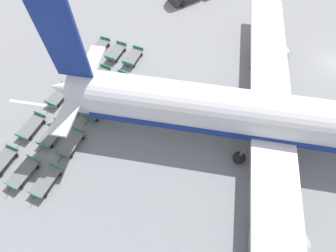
{
  "coord_description": "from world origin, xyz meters",
  "views": [
    {
      "loc": [
        27.42,
        -15.7,
        22.97
      ],
      "look_at": [
        14.79,
        -18.15,
        2.86
      ],
      "focal_mm": 28.0,
      "sensor_mm": 36.0,
      "label": 1
    }
  ],
  "objects_px": {
    "baggage_dolly_row_mid_b_col_b": "(117,83)",
    "baggage_dolly_row_mid_b_col_d": "(71,143)",
    "baggage_dolly_row_near_col_b": "(80,69)",
    "baggage_dolly_row_mid_b_col_e": "(46,181)",
    "baggage_dolly_row_mid_a_col_b": "(99,77)",
    "airplane": "(286,120)",
    "baggage_dolly_row_mid_b_col_c": "(96,109)",
    "baggage_dolly_row_mid_b_col_a": "(133,57)",
    "baggage_dolly_row_near_col_e": "(2,161)",
    "baggage_dolly_row_mid_a_col_e": "(23,173)",
    "baggage_dolly_row_mid_a_col_a": "(116,52)",
    "baggage_dolly_row_mid_a_col_d": "(52,134)",
    "baggage_dolly_row_mid_a_col_c": "(77,103)",
    "baggage_dolly_row_near_col_c": "(59,95)",
    "baggage_dolly_row_near_col_a": "(100,47)",
    "baggage_dolly_row_near_col_d": "(31,126)"
  },
  "relations": [
    {
      "from": "baggage_dolly_row_near_col_a",
      "to": "baggage_dolly_row_near_col_c",
      "type": "relative_size",
      "value": 1.0
    },
    {
      "from": "baggage_dolly_row_mid_a_col_b",
      "to": "baggage_dolly_row_mid_b_col_e",
      "type": "distance_m",
      "value": 13.05
    },
    {
      "from": "baggage_dolly_row_near_col_e",
      "to": "baggage_dolly_row_mid_b_col_c",
      "type": "relative_size",
      "value": 1.0
    },
    {
      "from": "airplane",
      "to": "baggage_dolly_row_near_col_d",
      "type": "distance_m",
      "value": 24.81
    },
    {
      "from": "baggage_dolly_row_mid_b_col_a",
      "to": "baggage_dolly_row_mid_b_col_c",
      "type": "relative_size",
      "value": 1.0
    },
    {
      "from": "baggage_dolly_row_near_col_b",
      "to": "baggage_dolly_row_mid_b_col_a",
      "type": "bearing_deg",
      "value": 119.67
    },
    {
      "from": "baggage_dolly_row_mid_a_col_d",
      "to": "baggage_dolly_row_mid_b_col_b",
      "type": "xyz_separation_m",
      "value": [
        -7.85,
        4.37,
        0.0
      ]
    },
    {
      "from": "baggage_dolly_row_mid_b_col_b",
      "to": "baggage_dolly_row_mid_b_col_d",
      "type": "distance_m",
      "value": 8.73
    },
    {
      "from": "baggage_dolly_row_mid_b_col_c",
      "to": "baggage_dolly_row_near_col_e",
      "type": "bearing_deg",
      "value": -41.83
    },
    {
      "from": "baggage_dolly_row_mid_a_col_a",
      "to": "baggage_dolly_row_mid_a_col_d",
      "type": "distance_m",
      "value": 12.99
    },
    {
      "from": "baggage_dolly_row_near_col_a",
      "to": "baggage_dolly_row_mid_b_col_d",
      "type": "height_order",
      "value": "same"
    },
    {
      "from": "baggage_dolly_row_mid_a_col_e",
      "to": "baggage_dolly_row_mid_a_col_a",
      "type": "bearing_deg",
      "value": 168.02
    },
    {
      "from": "baggage_dolly_row_near_col_c",
      "to": "baggage_dolly_row_mid_a_col_b",
      "type": "relative_size",
      "value": 1.0
    },
    {
      "from": "baggage_dolly_row_mid_a_col_d",
      "to": "baggage_dolly_row_near_col_c",
      "type": "bearing_deg",
      "value": -164.23
    },
    {
      "from": "baggage_dolly_row_near_col_e",
      "to": "baggage_dolly_row_mid_a_col_d",
      "type": "distance_m",
      "value": 4.98
    },
    {
      "from": "baggage_dolly_row_mid_b_col_a",
      "to": "baggage_dolly_row_mid_b_col_e",
      "type": "bearing_deg",
      "value": -11.77
    },
    {
      "from": "baggage_dolly_row_near_col_e",
      "to": "baggage_dolly_row_mid_b_col_b",
      "type": "relative_size",
      "value": 1.0
    },
    {
      "from": "baggage_dolly_row_near_col_e",
      "to": "baggage_dolly_row_mid_b_col_a",
      "type": "distance_m",
      "value": 18.02
    },
    {
      "from": "airplane",
      "to": "baggage_dolly_row_mid_b_col_c",
      "type": "height_order",
      "value": "airplane"
    },
    {
      "from": "baggage_dolly_row_near_col_d",
      "to": "baggage_dolly_row_near_col_e",
      "type": "relative_size",
      "value": 1.0
    },
    {
      "from": "baggage_dolly_row_mid_b_col_e",
      "to": "baggage_dolly_row_mid_b_col_a",
      "type": "bearing_deg",
      "value": 168.23
    },
    {
      "from": "baggage_dolly_row_near_col_d",
      "to": "baggage_dolly_row_mid_a_col_d",
      "type": "bearing_deg",
      "value": 79.2
    },
    {
      "from": "baggage_dolly_row_mid_a_col_c",
      "to": "baggage_dolly_row_mid_b_col_a",
      "type": "bearing_deg",
      "value": 153.12
    },
    {
      "from": "baggage_dolly_row_near_col_e",
      "to": "baggage_dolly_row_mid_a_col_e",
      "type": "xyz_separation_m",
      "value": [
        0.71,
        2.5,
        0.0
      ]
    },
    {
      "from": "baggage_dolly_row_mid_a_col_c",
      "to": "baggage_dolly_row_near_col_b",
      "type": "bearing_deg",
      "value": -162.19
    },
    {
      "from": "baggage_dolly_row_near_col_a",
      "to": "baggage_dolly_row_near_col_e",
      "type": "height_order",
      "value": "same"
    },
    {
      "from": "baggage_dolly_row_near_col_a",
      "to": "baggage_dolly_row_near_col_b",
      "type": "relative_size",
      "value": 1.0
    },
    {
      "from": "baggage_dolly_row_near_col_b",
      "to": "baggage_dolly_row_mid_b_col_e",
      "type": "relative_size",
      "value": 1.0
    },
    {
      "from": "baggage_dolly_row_near_col_e",
      "to": "airplane",
      "type": "bearing_deg",
      "value": 106.88
    },
    {
      "from": "baggage_dolly_row_near_col_a",
      "to": "baggage_dolly_row_mid_b_col_e",
      "type": "xyz_separation_m",
      "value": [
        17.84,
        1.07,
        0.0
      ]
    },
    {
      "from": "baggage_dolly_row_near_col_b",
      "to": "baggage_dolly_row_near_col_c",
      "type": "relative_size",
      "value": 1.0
    },
    {
      "from": "baggage_dolly_row_near_col_e",
      "to": "baggage_dolly_row_mid_a_col_b",
      "type": "distance_m",
      "value": 13.17
    },
    {
      "from": "baggage_dolly_row_near_col_a",
      "to": "baggage_dolly_row_mid_b_col_b",
      "type": "xyz_separation_m",
      "value": [
        5.3,
        3.91,
        0.0
      ]
    },
    {
      "from": "baggage_dolly_row_mid_a_col_d",
      "to": "baggage_dolly_row_mid_b_col_b",
      "type": "relative_size",
      "value": 1.0
    },
    {
      "from": "baggage_dolly_row_mid_a_col_c",
      "to": "baggage_dolly_row_mid_b_col_b",
      "type": "height_order",
      "value": "same"
    },
    {
      "from": "baggage_dolly_row_mid_b_col_c",
      "to": "baggage_dolly_row_mid_b_col_e",
      "type": "bearing_deg",
      "value": -11.81
    },
    {
      "from": "baggage_dolly_row_mid_a_col_a",
      "to": "baggage_dolly_row_mid_b_col_e",
      "type": "height_order",
      "value": "same"
    },
    {
      "from": "baggage_dolly_row_mid_b_col_d",
      "to": "baggage_dolly_row_mid_a_col_d",
      "type": "bearing_deg",
      "value": -105.36
    },
    {
      "from": "baggage_dolly_row_near_col_d",
      "to": "baggage_dolly_row_mid_a_col_a",
      "type": "distance_m",
      "value": 13.29
    },
    {
      "from": "baggage_dolly_row_mid_b_col_b",
      "to": "baggage_dolly_row_mid_b_col_c",
      "type": "height_order",
      "value": "same"
    },
    {
      "from": "airplane",
      "to": "baggage_dolly_row_near_col_e",
      "type": "distance_m",
      "value": 26.58
    },
    {
      "from": "baggage_dolly_row_mid_b_col_a",
      "to": "baggage_dolly_row_mid_b_col_d",
      "type": "relative_size",
      "value": 1.0
    },
    {
      "from": "baggage_dolly_row_mid_b_col_c",
      "to": "baggage_dolly_row_mid_b_col_a",
      "type": "bearing_deg",
      "value": 168.27
    },
    {
      "from": "baggage_dolly_row_mid_b_col_a",
      "to": "baggage_dolly_row_mid_a_col_b",
      "type": "bearing_deg",
      "value": -37.72
    },
    {
      "from": "baggage_dolly_row_near_col_a",
      "to": "baggage_dolly_row_near_col_d",
      "type": "height_order",
      "value": "same"
    },
    {
      "from": "baggage_dolly_row_mid_b_col_e",
      "to": "baggage_dolly_row_near_col_a",
      "type": "bearing_deg",
      "value": -176.58
    },
    {
      "from": "baggage_dolly_row_mid_a_col_e",
      "to": "baggage_dolly_row_mid_a_col_b",
      "type": "bearing_deg",
      "value": 167.13
    },
    {
      "from": "baggage_dolly_row_near_col_b",
      "to": "baggage_dolly_row_mid_a_col_d",
      "type": "bearing_deg",
      "value": 3.8
    },
    {
      "from": "baggage_dolly_row_mid_a_col_e",
      "to": "baggage_dolly_row_near_col_c",
      "type": "bearing_deg",
      "value": -176.92
    },
    {
      "from": "airplane",
      "to": "baggage_dolly_row_mid_b_col_e",
      "type": "bearing_deg",
      "value": -66.89
    }
  ]
}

